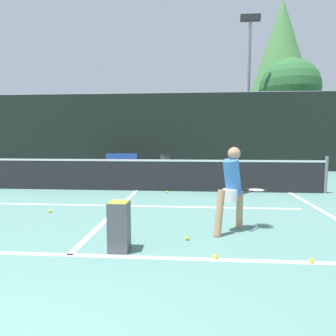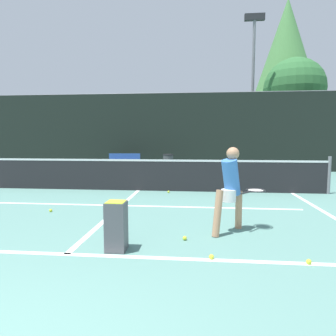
{
  "view_description": "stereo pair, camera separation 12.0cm",
  "coord_description": "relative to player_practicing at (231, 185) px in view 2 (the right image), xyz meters",
  "views": [
    {
      "loc": [
        1.66,
        -0.99,
        1.6
      ],
      "look_at": [
        1.15,
        5.35,
        0.95
      ],
      "focal_mm": 32.0,
      "sensor_mm": 36.0,
      "label": 1
    },
    {
      "loc": [
        1.77,
        -0.98,
        1.6
      ],
      "look_at": [
        1.15,
        5.35,
        0.95
      ],
      "focal_mm": 32.0,
      "sensor_mm": 36.0,
      "label": 2
    }
  ],
  "objects": [
    {
      "name": "court_baseline_near",
      "position": [
        -2.35,
        -1.25,
        -0.79
      ],
      "size": [
        11.0,
        0.1,
        0.01
      ],
      "primitive_type": "cube",
      "color": "white",
      "rests_on": "ground"
    },
    {
      "name": "court_service_line",
      "position": [
        -2.35,
        1.72,
        -0.79
      ],
      "size": [
        8.25,
        0.1,
        0.01
      ],
      "primitive_type": "cube",
      "color": "white",
      "rests_on": "ground"
    },
    {
      "name": "court_center_mark",
      "position": [
        -2.35,
        1.25,
        -0.79
      ],
      "size": [
        0.1,
        5.01,
        0.01
      ],
      "primitive_type": "cube",
      "color": "white",
      "rests_on": "ground"
    },
    {
      "name": "court_sideline_right",
      "position": [
        2.16,
        1.25,
        -0.79
      ],
      "size": [
        0.1,
        6.01,
        0.01
      ],
      "primitive_type": "cube",
      "color": "white",
      "rests_on": "ground"
    },
    {
      "name": "net",
      "position": [
        -2.35,
        3.76,
        -0.28
      ],
      "size": [
        11.09,
        0.09,
        1.07
      ],
      "color": "slate",
      "rests_on": "ground"
    },
    {
      "name": "fence_back",
      "position": [
        -2.35,
        9.6,
        1.08
      ],
      "size": [
        24.0,
        0.06,
        3.76
      ],
      "color": "black",
      "rests_on": "ground"
    },
    {
      "name": "player_practicing",
      "position": [
        0.0,
        0.0,
        0.0
      ],
      "size": [
        1.04,
        0.85,
        1.44
      ],
      "rotation": [
        0.0,
        0.0,
        0.87
      ],
      "color": "tan",
      "rests_on": "ground"
    },
    {
      "name": "tennis_ball_scattered_1",
      "position": [
        0.85,
        -1.26,
        -0.76
      ],
      "size": [
        0.07,
        0.07,
        0.07
      ],
      "primitive_type": "sphere",
      "color": "#D1E033",
      "rests_on": "ground"
    },
    {
      "name": "tennis_ball_scattered_2",
      "position": [
        -3.71,
        0.98,
        -0.76
      ],
      "size": [
        0.07,
        0.07,
        0.07
      ],
      "primitive_type": "sphere",
      "color": "#D1E033",
      "rests_on": "ground"
    },
    {
      "name": "tennis_ball_scattered_3",
      "position": [
        -1.39,
        3.45,
        -0.76
      ],
      "size": [
        0.07,
        0.07,
        0.07
      ],
      "primitive_type": "sphere",
      "color": "#D1E033",
      "rests_on": "ground"
    },
    {
      "name": "tennis_ball_scattered_4",
      "position": [
        -0.37,
        -1.22,
        -0.76
      ],
      "size": [
        0.07,
        0.07,
        0.07
      ],
      "primitive_type": "sphere",
      "color": "#D1E033",
      "rests_on": "ground"
    },
    {
      "name": "tennis_ball_scattered_5",
      "position": [
        -0.75,
        -0.52,
        -0.76
      ],
      "size": [
        0.07,
        0.07,
        0.07
      ],
      "primitive_type": "sphere",
      "color": "#D1E033",
      "rests_on": "ground"
    },
    {
      "name": "ball_hopper",
      "position": [
        -1.7,
        -1.04,
        -0.42
      ],
      "size": [
        0.28,
        0.28,
        0.71
      ],
      "color": "#4C4C51",
      "rests_on": "ground"
    },
    {
      "name": "courtside_bench",
      "position": [
        -3.94,
        8.48,
        -0.33
      ],
      "size": [
        1.48,
        0.51,
        0.86
      ],
      "rotation": [
        0.0,
        0.0,
        0.09
      ],
      "color": "#2D519E",
      "rests_on": "ground"
    },
    {
      "name": "trash_bin",
      "position": [
        -1.87,
        8.19,
        -0.36
      ],
      "size": [
        0.47,
        0.47,
        0.86
      ],
      "color": "#3F3F42",
      "rests_on": "ground"
    },
    {
      "name": "parked_car",
      "position": [
        -5.17,
        12.98,
        -0.22
      ],
      "size": [
        1.82,
        4.49,
        1.37
      ],
      "color": "silver",
      "rests_on": "ground"
    },
    {
      "name": "floodlight_mast",
      "position": [
        2.52,
        12.67,
        4.57
      ],
      "size": [
        1.1,
        0.24,
        8.43
      ],
      "color": "slate",
      "rests_on": "ground"
    },
    {
      "name": "tree_west",
      "position": [
        5.22,
        14.05,
        3.74
      ],
      "size": [
        3.61,
        3.61,
        6.35
      ],
      "color": "brown",
      "rests_on": "ground"
    },
    {
      "name": "tree_mid",
      "position": [
        5.3,
        16.36,
        6.83
      ],
      "size": [
        4.05,
        4.05,
        10.8
      ],
      "color": "brown",
      "rests_on": "ground"
    },
    {
      "name": "building_far",
      "position": [
        -2.35,
        23.95,
        1.95
      ],
      "size": [
        36.0,
        2.4,
        5.48
      ],
      "primitive_type": "cube",
      "color": "gray",
      "rests_on": "ground"
    }
  ]
}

